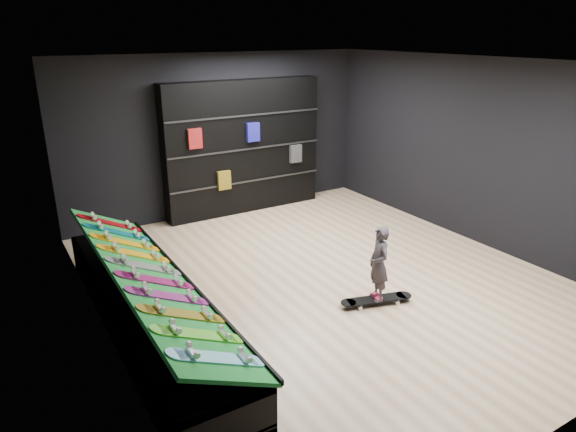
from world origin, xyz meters
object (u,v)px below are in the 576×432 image
back_shelving (243,147)px  floor_skateboard (376,301)px  display_rack (149,312)px  child (378,278)px

back_shelving → floor_skateboard: back_shelving is taller
display_rack → floor_skateboard: bearing=-19.2°
back_shelving → child: (-0.24, -4.26, -0.87)m
display_rack → back_shelving: back_shelving is taller
floor_skateboard → child: bearing=-73.4°
display_rack → child: size_ratio=7.55×
floor_skateboard → child: 0.34m
floor_skateboard → child: child is taller
display_rack → back_shelving: 4.55m
display_rack → floor_skateboard: display_rack is taller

